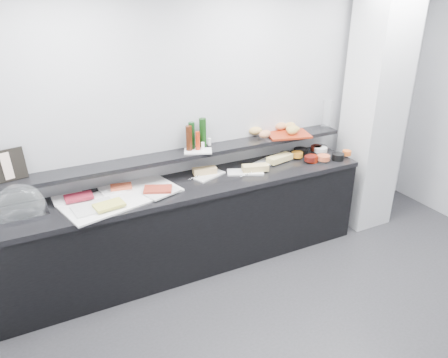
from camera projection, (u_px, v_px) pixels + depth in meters
name	position (u px, v px, depth m)	size (l,w,h in m)	color
ground	(360.00, 354.00, 3.39)	(5.00, 5.00, 0.00)	#2D2D30
back_wall	(239.00, 120.00, 4.46)	(5.00, 0.02, 2.70)	#B1B3B8
column	(374.00, 110.00, 4.79)	(0.50, 0.50, 2.70)	silver
buffet_cabinet	(190.00, 227.00, 4.31)	(3.60, 0.60, 0.85)	black
counter_top	(189.00, 186.00, 4.12)	(3.62, 0.62, 0.05)	black
wall_shelf	(181.00, 155.00, 4.16)	(3.60, 0.25, 0.04)	black
cloche_base	(20.00, 214.00, 3.53)	(0.44, 0.29, 0.04)	#BABBC2
cloche_dome	(20.00, 204.00, 3.46)	(0.37, 0.25, 0.34)	white
linen_runner	(122.00, 198.00, 3.83)	(1.02, 0.48, 0.01)	white
platter_meat_a	(69.00, 198.00, 3.79)	(0.27, 0.18, 0.01)	white
food_meat_a	(79.00, 197.00, 3.77)	(0.24, 0.15, 0.02)	maroon
platter_salmon	(115.00, 189.00, 3.97)	(0.28, 0.18, 0.01)	white
food_salmon	(121.00, 187.00, 3.96)	(0.19, 0.12, 0.02)	#D84C2C
platter_cheese	(94.00, 207.00, 3.64)	(0.34, 0.23, 0.01)	silver
food_cheese	(109.00, 205.00, 3.63)	(0.24, 0.15, 0.02)	#DCD655
platter_meat_b	(162.00, 192.00, 3.90)	(0.30, 0.20, 0.01)	silver
food_meat_b	(158.00, 189.00, 3.91)	(0.25, 0.16, 0.02)	maroon
sandwich_plate_left	(209.00, 176.00, 4.27)	(0.32, 0.14, 0.01)	silver
sandwich_food_left	(205.00, 171.00, 4.28)	(0.23, 0.09, 0.06)	#DCB473
tongs_left	(194.00, 178.00, 4.20)	(0.01, 0.01, 0.16)	#A9AAAF
sandwich_plate_mid	(245.00, 172.00, 4.35)	(0.36, 0.15, 0.01)	white
sandwich_food_mid	(255.00, 168.00, 4.35)	(0.26, 0.10, 0.06)	tan
tongs_mid	(246.00, 175.00, 4.26)	(0.01, 0.01, 0.16)	silver
sandwich_plate_right	(262.00, 164.00, 4.53)	(0.37, 0.16, 0.01)	white
sandwich_food_right	(280.00, 158.00, 4.58)	(0.29, 0.11, 0.06)	#E3CC77
tongs_right	(264.00, 167.00, 4.43)	(0.01, 0.01, 0.16)	#AAADB1
bowl_glass_fruit	(287.00, 156.00, 4.67)	(0.15, 0.15, 0.07)	silver
fill_glass_fruit	(297.00, 154.00, 4.68)	(0.12, 0.12, 0.05)	orange
bowl_black_jam	(301.00, 152.00, 4.78)	(0.16, 0.16, 0.07)	black
fill_black_jam	(316.00, 148.00, 4.86)	(0.12, 0.12, 0.05)	#5E170D
bowl_glass_cream	(319.00, 149.00, 4.86)	(0.18, 0.18, 0.07)	silver
fill_glass_cream	(321.00, 150.00, 4.81)	(0.14, 0.14, 0.05)	white
bowl_red_jam	(312.00, 159.00, 4.60)	(0.12, 0.12, 0.07)	maroon
fill_red_jam	(310.00, 159.00, 4.57)	(0.11, 0.11, 0.05)	#4E0F0B
bowl_glass_salmon	(323.00, 158.00, 4.61)	(0.15, 0.15, 0.07)	white
fill_glass_salmon	(324.00, 158.00, 4.59)	(0.13, 0.13, 0.05)	#D55B34
bowl_black_fruit	(338.00, 157.00, 4.65)	(0.13, 0.13, 0.07)	black
fill_black_fruit	(347.00, 153.00, 4.72)	(0.10, 0.10, 0.05)	orange
framed_print	(9.00, 165.00, 3.54)	(0.25, 0.02, 0.26)	black
print_art	(14.00, 164.00, 3.56)	(0.18, 0.00, 0.22)	beige
condiment_tray	(198.00, 151.00, 4.18)	(0.26, 0.16, 0.01)	white
bottle_green_a	(192.00, 135.00, 4.19)	(0.06, 0.06, 0.26)	black
bottle_brown	(189.00, 138.00, 4.14)	(0.06, 0.06, 0.24)	#3C190A
bottle_green_b	(203.00, 132.00, 4.24)	(0.07, 0.07, 0.28)	#10360E
bottle_hot	(198.00, 141.00, 4.17)	(0.04, 0.04, 0.18)	#B2270C
shaker_salt	(209.00, 142.00, 4.30)	(0.04, 0.04, 0.07)	white
shaker_pepper	(203.00, 146.00, 4.20)	(0.03, 0.03, 0.07)	white
bread_tray	(288.00, 134.00, 4.63)	(0.44, 0.31, 0.02)	#982910
bread_roll_nw	(256.00, 131.00, 4.58)	(0.15, 0.09, 0.08)	#D8A652
bread_roll_n	(281.00, 126.00, 4.72)	(0.14, 0.09, 0.08)	#C57E4B
bread_roll_ne	(290.00, 126.00, 4.73)	(0.13, 0.08, 0.08)	tan
bread_roll_sw	(265.00, 134.00, 4.48)	(0.15, 0.09, 0.08)	#C17749
bread_roll_se	(293.00, 131.00, 4.57)	(0.13, 0.08, 0.08)	#AF9043
bread_roll_mide	(293.00, 129.00, 4.62)	(0.15, 0.10, 0.08)	tan
carafe	(327.00, 115.00, 4.80)	(0.11, 0.11, 0.30)	white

